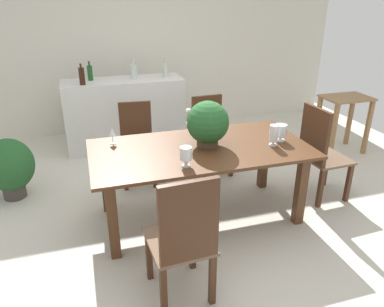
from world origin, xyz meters
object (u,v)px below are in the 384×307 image
object	(u,v)px
kitchen_counter	(125,114)
chair_far_right	(210,131)
chair_foot_end	(320,150)
crystal_vase_center_near	(186,154)
crystal_vase_right	(274,134)
potted_plant_floor	(9,166)
dining_table	(200,158)
wine_bottle_tall	(82,76)
chair_near_left	(184,237)
wine_bottle_clear	(134,71)
crystal_vase_left	(281,131)
wine_bottle_amber	(165,70)
flower_centerpiece	(208,123)
side_table	(344,112)
wine_glass	(112,133)
chair_far_left	(137,139)

from	to	relation	value
kitchen_counter	chair_far_right	bearing A→B (deg)	-49.63
chair_foot_end	crystal_vase_center_near	xyz separation A→B (m)	(-1.55, -0.34, 0.29)
crystal_vase_right	potted_plant_floor	xyz separation A→B (m)	(-2.51, 1.09, -0.49)
dining_table	wine_bottle_tall	distance (m)	2.20
chair_foot_end	chair_near_left	size ratio (longest dim) A/B	0.99
crystal_vase_center_near	wine_bottle_clear	distance (m)	2.43
crystal_vase_left	wine_bottle_amber	xyz separation A→B (m)	(-0.64, 2.11, 0.23)
potted_plant_floor	flower_centerpiece	bearing A→B (deg)	-25.66
crystal_vase_center_near	crystal_vase_left	bearing A→B (deg)	15.51
crystal_vase_left	side_table	distance (m)	1.95
crystal_vase_left	chair_far_right	bearing A→B (deg)	107.63
flower_centerpiece	wine_glass	world-z (taller)	flower_centerpiece
crystal_vase_center_near	chair_far_left	bearing A→B (deg)	98.76
crystal_vase_center_near	wine_bottle_amber	world-z (taller)	wine_bottle_amber
crystal_vase_left	dining_table	bearing A→B (deg)	175.73
wine_bottle_clear	wine_bottle_amber	world-z (taller)	wine_bottle_clear
wine_bottle_tall	dining_table	bearing A→B (deg)	-63.01
chair_foot_end	wine_glass	bearing A→B (deg)	77.91
chair_far_right	wine_bottle_clear	size ratio (longest dim) A/B	3.22
dining_table	wine_bottle_tall	size ratio (longest dim) A/B	7.50
chair_far_left	wine_bottle_clear	world-z (taller)	wine_bottle_clear
crystal_vase_center_near	crystal_vase_right	xyz separation A→B (m)	(0.91, 0.20, 0.00)
wine_bottle_tall	crystal_vase_right	bearing A→B (deg)	-51.38
wine_bottle_clear	chair_far_right	bearing A→B (deg)	-55.02
side_table	kitchen_counter	bearing A→B (deg)	159.59
chair_far_left	potted_plant_floor	distance (m)	1.39
chair_near_left	wine_bottle_clear	xyz separation A→B (m)	(0.16, 3.11, 0.52)
chair_far_right	wine_bottle_tall	size ratio (longest dim) A/B	3.40
crystal_vase_center_near	flower_centerpiece	bearing A→B (deg)	49.95
chair_near_left	side_table	distance (m)	3.51
wine_bottle_amber	wine_bottle_tall	bearing A→B (deg)	-173.06
chair_far_right	crystal_vase_left	distance (m)	1.18
wine_bottle_tall	potted_plant_floor	bearing A→B (deg)	-131.43
crystal_vase_center_near	kitchen_counter	size ratio (longest dim) A/B	0.11
crystal_vase_left	wine_bottle_tall	bearing A→B (deg)	131.86
chair_foot_end	wine_bottle_tall	bearing A→B (deg)	47.08
wine_glass	crystal_vase_center_near	bearing A→B (deg)	-52.08
chair_far_left	side_table	bearing A→B (deg)	5.42
wine_bottle_tall	side_table	bearing A→B (deg)	-14.96
wine_glass	wine_bottle_tall	xyz separation A→B (m)	(-0.21, 1.59, 0.23)
chair_near_left	crystal_vase_right	xyz separation A→B (m)	(1.12, 0.89, 0.30)
chair_near_left	crystal_vase_center_near	bearing A→B (deg)	-110.55
crystal_vase_right	wine_bottle_amber	distance (m)	2.27
dining_table	crystal_vase_center_near	xyz separation A→B (m)	(-0.24, -0.35, 0.22)
flower_centerpiece	crystal_vase_right	world-z (taller)	flower_centerpiece
crystal_vase_center_near	kitchen_counter	xyz separation A→B (m)	(-0.21, 2.42, -0.37)
flower_centerpiece	crystal_vase_left	size ratio (longest dim) A/B	2.61
chair_near_left	potted_plant_floor	world-z (taller)	chair_near_left
crystal_vase_center_near	chair_far_right	bearing A→B (deg)	63.05
chair_far_left	kitchen_counter	distance (m)	1.07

